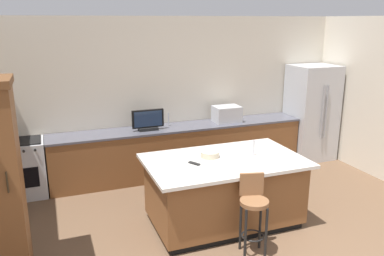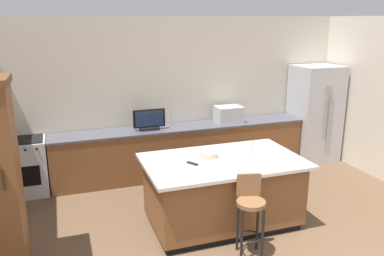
{
  "view_description": "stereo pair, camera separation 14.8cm",
  "coord_description": "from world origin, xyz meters",
  "px_view_note": "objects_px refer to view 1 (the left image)",
  "views": [
    {
      "loc": [
        -2.25,
        -2.76,
        2.74
      ],
      "look_at": [
        -0.24,
        2.6,
        1.15
      ],
      "focal_mm": 36.73,
      "sensor_mm": 36.0,
      "label": 1
    },
    {
      "loc": [
        -2.11,
        -2.81,
        2.74
      ],
      "look_at": [
        -0.24,
        2.6,
        1.15
      ],
      "focal_mm": 36.73,
      "sensor_mm": 36.0,
      "label": 2
    }
  ],
  "objects_px": {
    "range_oven": "(22,169)",
    "bar_stool_center": "(253,208)",
    "kitchen_island": "(224,191)",
    "tv_monitor": "(148,121)",
    "microwave": "(227,114)",
    "tv_remote": "(194,163)",
    "refrigerator": "(311,112)",
    "fruit_bowl": "(210,154)"
  },
  "relations": [
    {
      "from": "refrigerator",
      "to": "tv_remote",
      "type": "relative_size",
      "value": 11.05
    },
    {
      "from": "microwave",
      "to": "tv_remote",
      "type": "height_order",
      "value": "microwave"
    },
    {
      "from": "bar_stool_center",
      "to": "tv_remote",
      "type": "bearing_deg",
      "value": 134.67
    },
    {
      "from": "tv_monitor",
      "to": "bar_stool_center",
      "type": "height_order",
      "value": "tv_monitor"
    },
    {
      "from": "range_oven",
      "to": "microwave",
      "type": "xyz_separation_m",
      "value": [
        3.57,
        0.0,
        0.59
      ]
    },
    {
      "from": "tv_monitor",
      "to": "tv_remote",
      "type": "distance_m",
      "value": 1.9
    },
    {
      "from": "range_oven",
      "to": "microwave",
      "type": "relative_size",
      "value": 1.91
    },
    {
      "from": "kitchen_island",
      "to": "range_oven",
      "type": "height_order",
      "value": "kitchen_island"
    },
    {
      "from": "microwave",
      "to": "tv_remote",
      "type": "bearing_deg",
      "value": -125.47
    },
    {
      "from": "range_oven",
      "to": "tv_monitor",
      "type": "height_order",
      "value": "tv_monitor"
    },
    {
      "from": "range_oven",
      "to": "microwave",
      "type": "bearing_deg",
      "value": 0.02
    },
    {
      "from": "microwave",
      "to": "range_oven",
      "type": "bearing_deg",
      "value": -179.98
    },
    {
      "from": "refrigerator",
      "to": "range_oven",
      "type": "bearing_deg",
      "value": 179.25
    },
    {
      "from": "kitchen_island",
      "to": "microwave",
      "type": "relative_size",
      "value": 4.39
    },
    {
      "from": "kitchen_island",
      "to": "refrigerator",
      "type": "bearing_deg",
      "value": 33.62
    },
    {
      "from": "tv_monitor",
      "to": "fruit_bowl",
      "type": "distance_m",
      "value": 1.77
    },
    {
      "from": "kitchen_island",
      "to": "bar_stool_center",
      "type": "distance_m",
      "value": 0.8
    },
    {
      "from": "range_oven",
      "to": "bar_stool_center",
      "type": "distance_m",
      "value": 3.78
    },
    {
      "from": "tv_remote",
      "to": "fruit_bowl",
      "type": "bearing_deg",
      "value": 1.25
    },
    {
      "from": "range_oven",
      "to": "fruit_bowl",
      "type": "xyz_separation_m",
      "value": [
        2.48,
        -1.76,
        0.52
      ]
    },
    {
      "from": "microwave",
      "to": "bar_stool_center",
      "type": "relative_size",
      "value": 0.49
    },
    {
      "from": "kitchen_island",
      "to": "bar_stool_center",
      "type": "bearing_deg",
      "value": -89.4
    },
    {
      "from": "tv_monitor",
      "to": "tv_remote",
      "type": "xyz_separation_m",
      "value": [
        0.13,
        -1.89,
        -0.12
      ]
    },
    {
      "from": "range_oven",
      "to": "tv_remote",
      "type": "bearing_deg",
      "value": -41.69
    },
    {
      "from": "fruit_bowl",
      "to": "tv_remote",
      "type": "height_order",
      "value": "fruit_bowl"
    },
    {
      "from": "microwave",
      "to": "tv_monitor",
      "type": "relative_size",
      "value": 0.87
    },
    {
      "from": "tv_monitor",
      "to": "bar_stool_center",
      "type": "distance_m",
      "value": 2.76
    },
    {
      "from": "refrigerator",
      "to": "microwave",
      "type": "distance_m",
      "value": 1.84
    },
    {
      "from": "microwave",
      "to": "kitchen_island",
      "type": "bearing_deg",
      "value": -116.18
    },
    {
      "from": "range_oven",
      "to": "tv_monitor",
      "type": "xyz_separation_m",
      "value": [
        2.06,
        -0.05,
        0.61
      ]
    },
    {
      "from": "bar_stool_center",
      "to": "tv_remote",
      "type": "height_order",
      "value": "bar_stool_center"
    },
    {
      "from": "refrigerator",
      "to": "range_oven",
      "type": "height_order",
      "value": "refrigerator"
    },
    {
      "from": "refrigerator",
      "to": "tv_monitor",
      "type": "bearing_deg",
      "value": 179.66
    },
    {
      "from": "microwave",
      "to": "fruit_bowl",
      "type": "xyz_separation_m",
      "value": [
        -1.09,
        -1.77,
        -0.07
      ]
    },
    {
      "from": "microwave",
      "to": "bar_stool_center",
      "type": "xyz_separation_m",
      "value": [
        -0.93,
        -2.71,
        -0.45
      ]
    },
    {
      "from": "kitchen_island",
      "to": "tv_monitor",
      "type": "bearing_deg",
      "value": 106.97
    },
    {
      "from": "range_oven",
      "to": "microwave",
      "type": "height_order",
      "value": "microwave"
    },
    {
      "from": "kitchen_island",
      "to": "fruit_bowl",
      "type": "height_order",
      "value": "fruit_bowl"
    },
    {
      "from": "bar_stool_center",
      "to": "fruit_bowl",
      "type": "relative_size",
      "value": 3.95
    },
    {
      "from": "bar_stool_center",
      "to": "fruit_bowl",
      "type": "distance_m",
      "value": 1.03
    },
    {
      "from": "refrigerator",
      "to": "fruit_bowl",
      "type": "relative_size",
      "value": 7.51
    },
    {
      "from": "kitchen_island",
      "to": "range_oven",
      "type": "distance_m",
      "value": 3.25
    }
  ]
}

